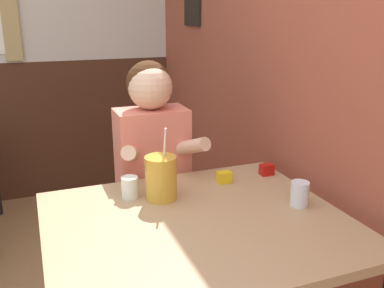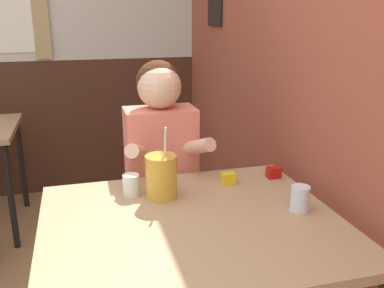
% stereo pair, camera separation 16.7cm
% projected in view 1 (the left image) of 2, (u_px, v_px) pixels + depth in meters
% --- Properties ---
extents(brick_wall_right, '(0.08, 4.49, 2.70)m').
position_uv_depth(brick_wall_right, '(237.00, 33.00, 2.46)').
color(brick_wall_right, '#9E4C38').
rests_on(brick_wall_right, ground_plane).
extents(main_table, '(1.08, 0.93, 0.74)m').
position_uv_depth(main_table, '(198.00, 235.00, 1.58)').
color(main_table, tan).
rests_on(main_table, ground_plane).
extents(person_seated, '(0.42, 0.41, 1.25)m').
position_uv_depth(person_seated, '(153.00, 180.00, 2.13)').
color(person_seated, '#EA7F6B').
rests_on(person_seated, ground_plane).
extents(cocktail_pitcher, '(0.13, 0.13, 0.30)m').
position_uv_depth(cocktail_pitcher, '(161.00, 178.00, 1.71)').
color(cocktail_pitcher, gold).
rests_on(cocktail_pitcher, main_table).
extents(glass_near_pitcher, '(0.07, 0.07, 0.10)m').
position_uv_depth(glass_near_pitcher, '(300.00, 194.00, 1.66)').
color(glass_near_pitcher, silver).
rests_on(glass_near_pitcher, main_table).
extents(glass_center, '(0.07, 0.07, 0.09)m').
position_uv_depth(glass_center, '(130.00, 187.00, 1.74)').
color(glass_center, silver).
rests_on(glass_center, main_table).
extents(condiment_ketchup, '(0.06, 0.04, 0.05)m').
position_uv_depth(condiment_ketchup, '(267.00, 170.00, 1.99)').
color(condiment_ketchup, '#B7140F').
rests_on(condiment_ketchup, main_table).
extents(condiment_mustard, '(0.06, 0.04, 0.05)m').
position_uv_depth(condiment_mustard, '(224.00, 177.00, 1.90)').
color(condiment_mustard, yellow).
rests_on(condiment_mustard, main_table).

